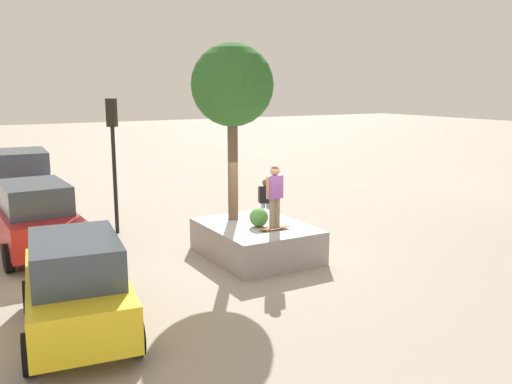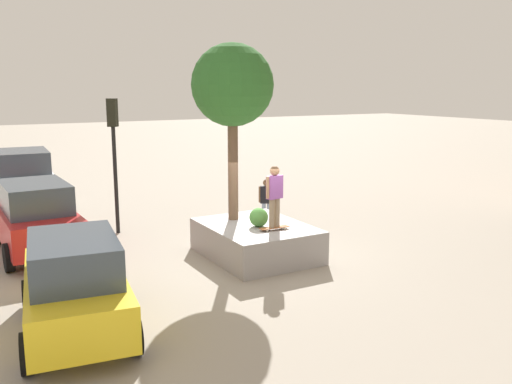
% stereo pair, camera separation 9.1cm
% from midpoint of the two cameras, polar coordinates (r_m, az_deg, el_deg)
% --- Properties ---
extents(ground_plane, '(120.00, 120.00, 0.00)m').
position_cam_midpoint_polar(ground_plane, '(14.61, 0.20, -7.14)').
color(ground_plane, '#9E9384').
extents(planter_ledge, '(3.20, 2.50, 0.88)m').
position_cam_midpoint_polar(planter_ledge, '(14.83, -0.18, -5.09)').
color(planter_ledge, gray).
rests_on(planter_ledge, ground).
extents(plaza_tree, '(2.23, 2.23, 4.82)m').
position_cam_midpoint_polar(plaza_tree, '(14.91, -2.67, 10.93)').
color(plaza_tree, brown).
rests_on(plaza_tree, planter_ledge).
extents(boxwood_shrub, '(0.50, 0.50, 0.50)m').
position_cam_midpoint_polar(boxwood_shrub, '(14.49, 0.11, -2.65)').
color(boxwood_shrub, '#4C8C3D').
rests_on(boxwood_shrub, planter_ledge).
extents(skateboard, '(0.25, 0.81, 0.07)m').
position_cam_midpoint_polar(skateboard, '(14.19, 1.76, -3.75)').
color(skateboard, brown).
rests_on(skateboard, planter_ledge).
extents(skateboarder, '(0.25, 0.54, 1.61)m').
position_cam_midpoint_polar(skateboarder, '(13.98, 1.78, -0.01)').
color(skateboarder, '#847056').
rests_on(skateboarder, skateboard).
extents(taxi_cab, '(4.25, 2.32, 1.89)m').
position_cam_midpoint_polar(taxi_cab, '(10.70, -18.49, -9.17)').
color(taxi_cab, gold).
rests_on(taxi_cab, ground).
extents(sedan_parked, '(4.35, 2.13, 2.00)m').
position_cam_midpoint_polar(sedan_parked, '(16.16, -22.23, -2.47)').
color(sedan_parked, '#B21E1E').
rests_on(sedan_parked, ground).
extents(police_car, '(4.79, 2.42, 2.18)m').
position_cam_midpoint_polar(police_car, '(22.68, -23.27, 1.35)').
color(police_car, white).
rests_on(police_car, ground).
extents(traffic_light_corner, '(0.37, 0.37, 4.19)m').
position_cam_midpoint_polar(traffic_light_corner, '(17.34, -14.83, 5.07)').
color(traffic_light_corner, black).
rests_on(traffic_light_corner, ground).
extents(pedestrian_crossing, '(0.33, 0.48, 1.53)m').
position_cam_midpoint_polar(pedestrian_crossing, '(18.15, 0.88, -0.67)').
color(pedestrian_crossing, '#8C9EB7').
rests_on(pedestrian_crossing, ground).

